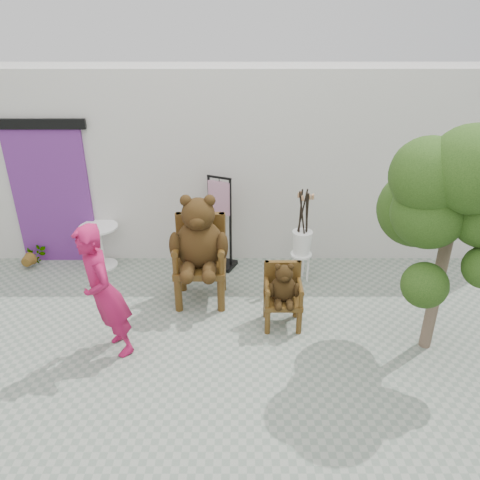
{
  "coord_description": "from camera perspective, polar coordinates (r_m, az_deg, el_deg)",
  "views": [
    {
      "loc": [
        -0.06,
        -4.29,
        3.73
      ],
      "look_at": [
        -0.06,
        1.36,
        0.95
      ],
      "focal_mm": 35.0,
      "sensor_mm": 36.0,
      "label": 1
    }
  ],
  "objects": [
    {
      "name": "chair_small",
      "position": [
        6.02,
        5.28,
        -5.99
      ],
      "size": [
        0.48,
        0.49,
        0.92
      ],
      "color": "#3F280D",
      "rests_on": "ground"
    },
    {
      "name": "tree",
      "position": [
        5.33,
        23.13,
        4.61
      ],
      "size": [
        1.3,
        1.53,
        2.81
      ],
      "rotation": [
        0.0,
        0.0,
        0.41
      ],
      "color": "brown",
      "rests_on": "ground"
    },
    {
      "name": "doorway",
      "position": [
        7.89,
        -21.98,
        5.29
      ],
      "size": [
        1.4,
        0.11,
        2.33
      ],
      "color": "#602673",
      "rests_on": "ground"
    },
    {
      "name": "ground_plane",
      "position": [
        5.68,
        0.63,
        -14.83
      ],
      "size": [
        60.0,
        60.0,
        0.0
      ],
      "primitive_type": "plane",
      "color": "gray",
      "rests_on": "ground"
    },
    {
      "name": "display_stand",
      "position": [
        7.35,
        -2.43,
        0.83
      ],
      "size": [
        0.55,
        0.5,
        1.51
      ],
      "rotation": [
        0.0,
        0.0,
        -0.43
      ],
      "color": "black",
      "rests_on": "ground"
    },
    {
      "name": "stool_bucket",
      "position": [
        6.98,
        7.56,
        -0.28
      ],
      "size": [
        0.32,
        0.32,
        1.45
      ],
      "rotation": [
        0.0,
        0.0,
        0.31
      ],
      "color": "white",
      "rests_on": "ground"
    },
    {
      "name": "chair_big",
      "position": [
        6.35,
        -4.97,
        -0.46
      ],
      "size": [
        0.79,
        0.83,
        1.59
      ],
      "color": "#3F280D",
      "rests_on": "ground"
    },
    {
      "name": "potted_plant",
      "position": [
        8.23,
        -23.97,
        -1.76
      ],
      "size": [
        0.38,
        0.34,
        0.37
      ],
      "primitive_type": "imported",
      "rotation": [
        0.0,
        0.0,
        -0.19
      ],
      "color": "black",
      "rests_on": "ground"
    },
    {
      "name": "cafe_table",
      "position": [
        7.73,
        -16.66,
        -0.17
      ],
      "size": [
        0.6,
        0.6,
        0.7
      ],
      "rotation": [
        0.0,
        0.0,
        -0.02
      ],
      "color": "white",
      "rests_on": "ground"
    },
    {
      "name": "person",
      "position": [
        5.56,
        -16.26,
        -6.17
      ],
      "size": [
        0.68,
        0.74,
        1.7
      ],
      "primitive_type": "imported",
      "rotation": [
        0.0,
        0.0,
        -0.99
      ],
      "color": "#A21345",
      "rests_on": "ground"
    },
    {
      "name": "back_wall",
      "position": [
        7.72,
        0.43,
        9.4
      ],
      "size": [
        9.0,
        1.0,
        3.0
      ],
      "primitive_type": "cube",
      "color": "beige",
      "rests_on": "ground"
    }
  ]
}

